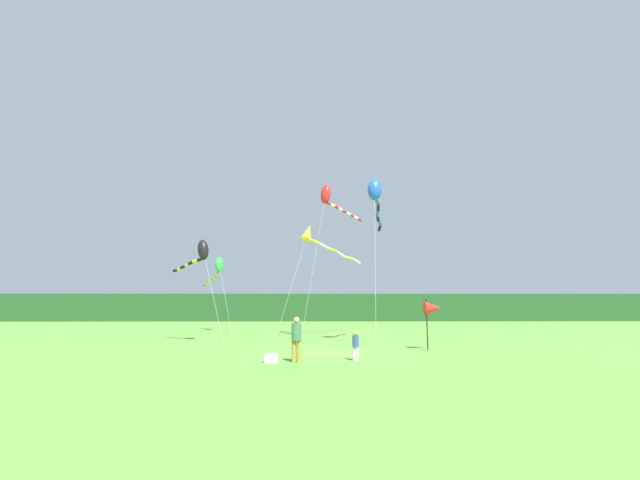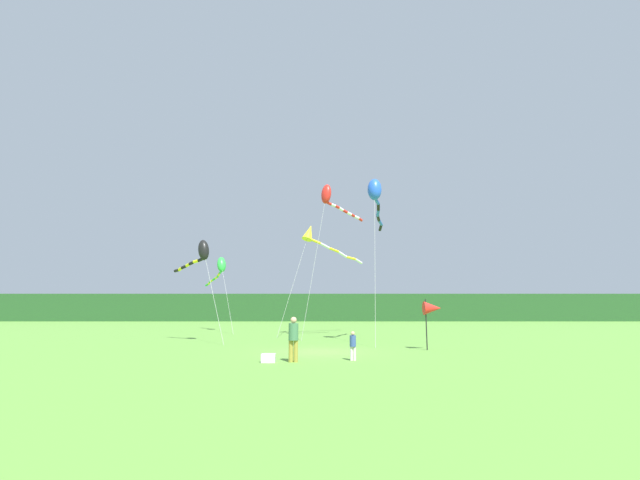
{
  "view_description": "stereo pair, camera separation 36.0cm",
  "coord_description": "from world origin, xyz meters",
  "px_view_note": "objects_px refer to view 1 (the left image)",
  "views": [
    {
      "loc": [
        -0.37,
        -21.22,
        2.18
      ],
      "look_at": [
        0.0,
        6.0,
        6.48
      ],
      "focal_mm": 23.75,
      "sensor_mm": 36.0,
      "label": 1
    },
    {
      "loc": [
        -0.02,
        -21.23,
        2.18
      ],
      "look_at": [
        0.0,
        6.0,
        6.48
      ],
      "focal_mm": 23.75,
      "sensor_mm": 36.0,
      "label": 2
    }
  ],
  "objects_px": {
    "person_adult": "(296,337)",
    "person_child": "(356,344)",
    "kite_green": "(218,267)",
    "kite_red": "(329,197)",
    "banner_flag_pole": "(433,308)",
    "kite_blue": "(375,194)",
    "kite_yellow": "(315,237)",
    "cooler_box": "(271,358)",
    "kite_black": "(200,253)"
  },
  "relations": [
    {
      "from": "person_child",
      "to": "kite_red",
      "type": "bearing_deg",
      "value": 93.27
    },
    {
      "from": "kite_green",
      "to": "kite_red",
      "type": "bearing_deg",
      "value": -43.0
    },
    {
      "from": "banner_flag_pole",
      "to": "kite_blue",
      "type": "xyz_separation_m",
      "value": [
        -2.32,
        3.72,
        7.1
      ]
    },
    {
      "from": "banner_flag_pole",
      "to": "kite_blue",
      "type": "distance_m",
      "value": 8.35
    },
    {
      "from": "person_adult",
      "to": "person_child",
      "type": "xyz_separation_m",
      "value": [
        2.42,
        0.48,
        -0.33
      ]
    },
    {
      "from": "person_child",
      "to": "cooler_box",
      "type": "xyz_separation_m",
      "value": [
        -3.4,
        -0.55,
        -0.49
      ]
    },
    {
      "from": "person_child",
      "to": "kite_yellow",
      "type": "xyz_separation_m",
      "value": [
        -1.69,
        15.46,
        7.01
      ]
    },
    {
      "from": "kite_yellow",
      "to": "kite_blue",
      "type": "height_order",
      "value": "kite_blue"
    },
    {
      "from": "banner_flag_pole",
      "to": "kite_yellow",
      "type": "xyz_separation_m",
      "value": [
        -6.15,
        11.17,
        5.58
      ]
    },
    {
      "from": "cooler_box",
      "to": "kite_red",
      "type": "height_order",
      "value": "kite_red"
    },
    {
      "from": "kite_red",
      "to": "kite_black",
      "type": "bearing_deg",
      "value": -160.68
    },
    {
      "from": "person_child",
      "to": "kite_black",
      "type": "distance_m",
      "value": 13.46
    },
    {
      "from": "kite_blue",
      "to": "kite_yellow",
      "type": "bearing_deg",
      "value": 117.16
    },
    {
      "from": "person_adult",
      "to": "kite_red",
      "type": "height_order",
      "value": "kite_red"
    },
    {
      "from": "banner_flag_pole",
      "to": "kite_yellow",
      "type": "bearing_deg",
      "value": 118.83
    },
    {
      "from": "person_adult",
      "to": "kite_black",
      "type": "height_order",
      "value": "kite_black"
    },
    {
      "from": "person_child",
      "to": "banner_flag_pole",
      "type": "distance_m",
      "value": 6.35
    },
    {
      "from": "kite_blue",
      "to": "cooler_box",
      "type": "bearing_deg",
      "value": -122.86
    },
    {
      "from": "person_child",
      "to": "kite_red",
      "type": "distance_m",
      "value": 14.95
    },
    {
      "from": "kite_yellow",
      "to": "kite_green",
      "type": "bearing_deg",
      "value": 148.43
    },
    {
      "from": "banner_flag_pole",
      "to": "kite_black",
      "type": "bearing_deg",
      "value": 161.36
    },
    {
      "from": "kite_yellow",
      "to": "kite_blue",
      "type": "distance_m",
      "value": 8.51
    },
    {
      "from": "kite_green",
      "to": "kite_blue",
      "type": "distance_m",
      "value": 18.39
    },
    {
      "from": "cooler_box",
      "to": "kite_green",
      "type": "bearing_deg",
      "value": 108.4
    },
    {
      "from": "person_adult",
      "to": "kite_green",
      "type": "xyz_separation_m",
      "value": [
        -8.11,
        21.38,
        4.76
      ]
    },
    {
      "from": "kite_yellow",
      "to": "kite_blue",
      "type": "bearing_deg",
      "value": -62.84
    },
    {
      "from": "person_adult",
      "to": "person_child",
      "type": "bearing_deg",
      "value": 11.3
    },
    {
      "from": "banner_flag_pole",
      "to": "kite_yellow",
      "type": "distance_m",
      "value": 13.91
    },
    {
      "from": "kite_black",
      "to": "banner_flag_pole",
      "type": "bearing_deg",
      "value": -18.64
    },
    {
      "from": "cooler_box",
      "to": "kite_yellow",
      "type": "distance_m",
      "value": 17.76
    },
    {
      "from": "banner_flag_pole",
      "to": "kite_red",
      "type": "height_order",
      "value": "kite_red"
    },
    {
      "from": "person_child",
      "to": "kite_black",
      "type": "height_order",
      "value": "kite_black"
    },
    {
      "from": "cooler_box",
      "to": "kite_green",
      "type": "distance_m",
      "value": 23.28
    },
    {
      "from": "kite_yellow",
      "to": "person_child",
      "type": "bearing_deg",
      "value": -83.77
    },
    {
      "from": "kite_black",
      "to": "kite_red",
      "type": "relative_size",
      "value": 0.59
    },
    {
      "from": "kite_green",
      "to": "kite_black",
      "type": "xyz_separation_m",
      "value": [
        1.62,
        -12.09,
        -0.18
      ]
    },
    {
      "from": "person_adult",
      "to": "kite_green",
      "type": "distance_m",
      "value": 23.36
    },
    {
      "from": "kite_green",
      "to": "cooler_box",
      "type": "bearing_deg",
      "value": -71.6
    },
    {
      "from": "person_adult",
      "to": "person_child",
      "type": "height_order",
      "value": "person_adult"
    },
    {
      "from": "person_child",
      "to": "kite_blue",
      "type": "height_order",
      "value": "kite_blue"
    },
    {
      "from": "kite_red",
      "to": "kite_blue",
      "type": "bearing_deg",
      "value": -52.74
    },
    {
      "from": "kite_blue",
      "to": "kite_green",
      "type": "bearing_deg",
      "value": 134.52
    },
    {
      "from": "person_adult",
      "to": "kite_yellow",
      "type": "height_order",
      "value": "kite_yellow"
    },
    {
      "from": "kite_green",
      "to": "kite_yellow",
      "type": "bearing_deg",
      "value": -31.57
    },
    {
      "from": "kite_green",
      "to": "kite_black",
      "type": "height_order",
      "value": "kite_green"
    },
    {
      "from": "person_child",
      "to": "kite_green",
      "type": "bearing_deg",
      "value": 116.75
    },
    {
      "from": "person_child",
      "to": "banner_flag_pole",
      "type": "xyz_separation_m",
      "value": [
        4.46,
        4.3,
        1.43
      ]
    },
    {
      "from": "person_adult",
      "to": "banner_flag_pole",
      "type": "distance_m",
      "value": 8.44
    },
    {
      "from": "banner_flag_pole",
      "to": "kite_blue",
      "type": "relative_size",
      "value": 0.25
    },
    {
      "from": "cooler_box",
      "to": "kite_red",
      "type": "bearing_deg",
      "value": 77.43
    }
  ]
}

